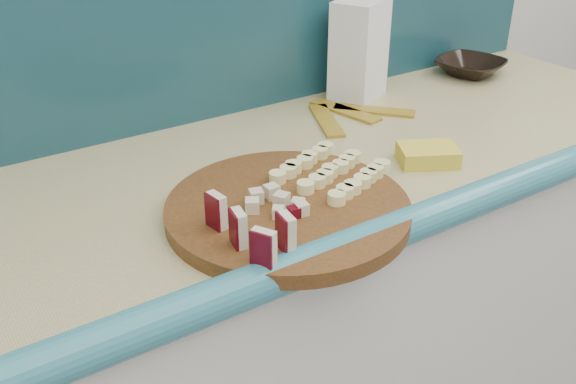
# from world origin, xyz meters

# --- Properties ---
(kitchen_counter) EXTENTS (2.20, 0.63, 0.91)m
(kitchen_counter) POSITION_xyz_m (0.10, 1.50, 0.46)
(kitchen_counter) COLOR white
(kitchen_counter) RESTS_ON ground
(backsplash) EXTENTS (2.20, 0.02, 0.50)m
(backsplash) POSITION_xyz_m (0.10, 1.79, 1.16)
(backsplash) COLOR teal
(backsplash) RESTS_ON kitchen_counter
(cutting_board) EXTENTS (0.51, 0.51, 0.02)m
(cutting_board) POSITION_xyz_m (0.14, 1.33, 0.92)
(cutting_board) COLOR #41240E
(cutting_board) RESTS_ON kitchen_counter
(apple_wedges) EXTENTS (0.08, 0.16, 0.05)m
(apple_wedges) POSITION_xyz_m (0.03, 1.25, 0.96)
(apple_wedges) COLOR beige
(apple_wedges) RESTS_ON cutting_board
(apple_chunks) EXTENTS (0.06, 0.07, 0.02)m
(apple_chunks) POSITION_xyz_m (0.12, 1.32, 0.94)
(apple_chunks) COLOR beige
(apple_chunks) RESTS_ON cutting_board
(banana_slices) EXTENTS (0.20, 0.19, 0.02)m
(banana_slices) POSITION_xyz_m (0.25, 1.37, 0.94)
(banana_slices) COLOR #FBF399
(banana_slices) RESTS_ON cutting_board
(brown_bowl) EXTENTS (0.21, 0.21, 0.04)m
(brown_bowl) POSITION_xyz_m (0.94, 1.68, 0.93)
(brown_bowl) COLOR black
(brown_bowl) RESTS_ON kitchen_counter
(flour_bag) EXTENTS (0.16, 0.14, 0.23)m
(flour_bag) POSITION_xyz_m (0.59, 1.71, 1.02)
(flour_bag) COLOR white
(flour_bag) RESTS_ON kitchen_counter
(sponge) EXTENTS (0.13, 0.12, 0.03)m
(sponge) POSITION_xyz_m (0.47, 1.35, 0.93)
(sponge) COLOR yellow
(sponge) RESTS_ON kitchen_counter
(banana_peel) EXTENTS (0.25, 0.21, 0.01)m
(banana_peel) POSITION_xyz_m (0.49, 1.62, 0.91)
(banana_peel) COLOR gold
(banana_peel) RESTS_ON kitchen_counter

